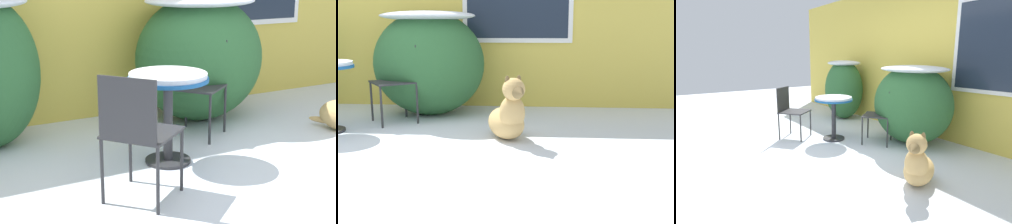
% 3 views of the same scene
% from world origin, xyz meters
% --- Properties ---
extents(house_wall, '(8.00, 0.10, 2.76)m').
position_xyz_m(house_wall, '(0.10, 2.20, 1.39)').
color(house_wall, '#DBC14C').
rests_on(house_wall, ground_plane).
extents(shrub_middle, '(1.36, 1.09, 1.28)m').
position_xyz_m(shrub_middle, '(0.51, 1.59, 0.67)').
color(shrub_middle, '#2D6033').
rests_on(shrub_middle, ground_plane).
extents(patio_chair_near_table, '(0.62, 0.62, 0.89)m').
position_xyz_m(patio_chair_near_table, '(0.27, 1.17, 0.51)').
color(patio_chair_near_table, '#2D2D30').
rests_on(patio_chair_near_table, ground_plane).
extents(dog, '(0.52, 0.73, 0.65)m').
position_xyz_m(dog, '(1.57, 0.48, 0.23)').
color(dog, tan).
rests_on(dog, ground_plane).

